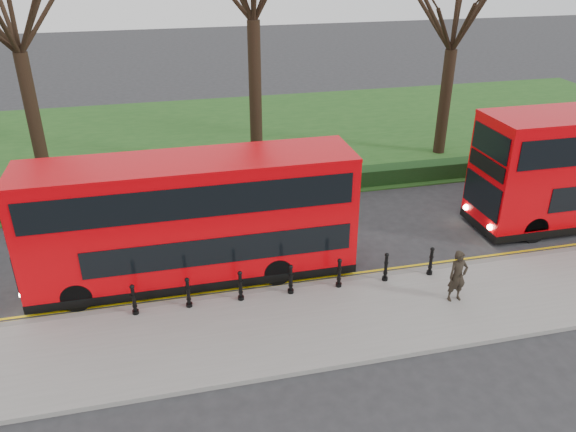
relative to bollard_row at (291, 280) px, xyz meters
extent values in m
plane|color=#28282B|center=(-1.00, 1.35, -0.65)|extent=(120.00, 120.00, 0.00)
cube|color=gray|center=(-1.00, -1.65, -0.58)|extent=(60.00, 4.00, 0.15)
cube|color=slate|center=(-1.00, 0.35, -0.58)|extent=(60.00, 0.25, 0.16)
cube|color=#1F4C19|center=(-1.00, 16.35, -0.62)|extent=(60.00, 18.00, 0.06)
cube|color=black|center=(-1.00, 8.15, -0.25)|extent=(60.00, 0.90, 0.80)
cube|color=yellow|center=(-1.00, 0.65, -0.64)|extent=(60.00, 0.10, 0.01)
cube|color=yellow|center=(-1.00, 0.85, -0.64)|extent=(60.00, 0.10, 0.01)
cylinder|color=black|center=(-9.00, 11.35, 2.44)|extent=(0.60, 0.60, 6.18)
cylinder|color=black|center=(1.00, 11.35, 2.94)|extent=(0.60, 0.60, 7.17)
cylinder|color=black|center=(11.00, 11.35, 2.09)|extent=(0.60, 0.60, 5.48)
cylinder|color=black|center=(-4.90, 0.00, 0.00)|extent=(0.15, 0.15, 1.00)
cylinder|color=black|center=(-3.27, 0.00, 0.00)|extent=(0.15, 0.15, 1.00)
cylinder|color=black|center=(-1.63, 0.00, 0.00)|extent=(0.15, 0.15, 1.00)
cylinder|color=black|center=(0.00, 0.00, 0.00)|extent=(0.15, 0.15, 1.00)
cylinder|color=black|center=(1.63, 0.00, 0.00)|extent=(0.15, 0.15, 1.00)
cylinder|color=black|center=(3.27, 0.00, 0.00)|extent=(0.15, 0.15, 1.00)
cylinder|color=black|center=(4.90, 0.00, 0.00)|extent=(0.15, 0.15, 1.00)
cube|color=red|center=(-2.87, 1.95, 1.66)|extent=(10.70, 2.43, 3.94)
cube|color=black|center=(-2.87, 1.95, -0.36)|extent=(10.72, 2.45, 0.29)
cube|color=black|center=(-2.09, 0.72, 0.95)|extent=(8.56, 0.04, 0.92)
cube|color=black|center=(-2.87, 0.72, 2.70)|extent=(10.11, 0.04, 1.02)
cube|color=black|center=(-8.24, 1.95, 1.98)|extent=(0.06, 2.14, 0.53)
cylinder|color=black|center=(-6.66, 0.88, -0.16)|extent=(0.97, 0.29, 0.97)
cylinder|color=black|center=(-6.66, 3.02, -0.16)|extent=(0.97, 0.29, 0.97)
cylinder|color=black|center=(-0.24, 0.88, -0.16)|extent=(0.97, 0.29, 0.97)
cylinder|color=black|center=(-0.24, 3.02, -0.16)|extent=(0.97, 0.29, 0.97)
cube|color=black|center=(8.20, 2.62, 2.20)|extent=(0.06, 2.32, 0.58)
cylinder|color=black|center=(9.90, 1.46, -0.12)|extent=(1.05, 0.32, 1.05)
cylinder|color=black|center=(9.90, 3.78, -0.12)|extent=(1.05, 0.32, 1.05)
imported|color=black|center=(5.00, -1.56, 0.37)|extent=(0.64, 0.43, 1.74)
camera|label=1|loc=(-3.59, -14.78, 9.89)|focal=35.00mm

